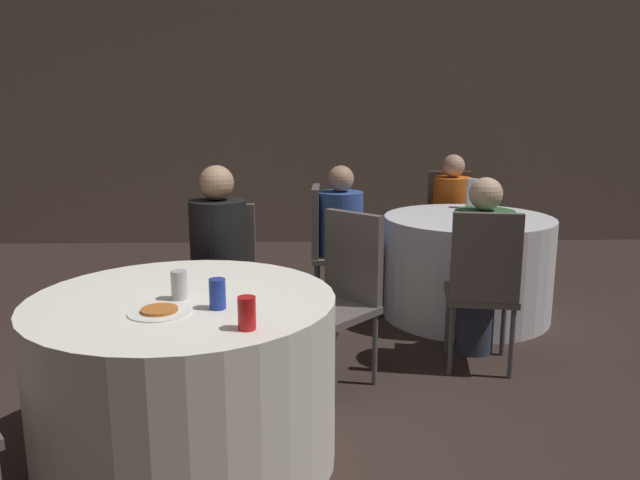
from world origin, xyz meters
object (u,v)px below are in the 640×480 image
(soda_can_red, at_px, (247,313))
(person_blue_shirt, at_px, (350,240))
(table_far, at_px, (466,266))
(soda_can_silver, at_px, (179,285))
(chair_near_northeast, at_px, (344,284))
(person_green_jacket, at_px, (480,269))
(soda_can_blue, at_px, (217,294))
(chair_far_west, at_px, (327,240))
(person_orange_shirt, at_px, (452,220))
(chair_near_north, at_px, (222,272))
(table_near, at_px, (186,379))
(pizza_plate_near, at_px, (159,311))
(chair_far_north, at_px, (450,216))
(bottle_far, at_px, (472,193))
(chair_far_south, at_px, (483,279))
(person_black_shirt, at_px, (218,272))

(soda_can_red, bearing_deg, person_blue_shirt, 76.52)
(table_far, relative_size, soda_can_silver, 10.04)
(chair_near_northeast, xyz_separation_m, person_green_jacket, (0.83, 0.26, 0.01))
(table_far, relative_size, soda_can_blue, 10.04)
(person_blue_shirt, relative_size, soda_can_blue, 9.12)
(chair_near_northeast, xyz_separation_m, chair_far_west, (-0.04, 1.17, 0.00))
(person_orange_shirt, xyz_separation_m, soda_can_silver, (-1.82, -2.76, 0.24))
(chair_near_north, bearing_deg, table_near, 90.00)
(person_blue_shirt, bearing_deg, soda_can_red, -10.05)
(chair_near_north, distance_m, pizza_plate_near, 1.28)
(person_blue_shirt, xyz_separation_m, pizza_plate_near, (-0.92, -2.14, 0.19))
(table_far, distance_m, soda_can_blue, 2.60)
(chair_far_west, height_order, pizza_plate_near, chair_far_west)
(soda_can_blue, bearing_deg, chair_far_north, 61.58)
(chair_near_northeast, xyz_separation_m, soda_can_red, (-0.43, -1.17, 0.24))
(table_far, relative_size, pizza_plate_near, 4.97)
(chair_far_north, relative_size, soda_can_red, 7.87)
(chair_far_west, relative_size, soda_can_red, 7.87)
(chair_far_north, height_order, soda_can_silver, chair_far_north)
(table_far, relative_size, bottle_far, 5.34)
(table_near, relative_size, person_green_jacket, 1.14)
(pizza_plate_near, height_order, soda_can_red, soda_can_red)
(soda_can_red, height_order, bottle_far, bottle_far)
(chair_far_south, height_order, person_green_jacket, person_green_jacket)
(table_far, relative_size, chair_far_south, 1.28)
(chair_far_west, xyz_separation_m, soda_can_blue, (-0.52, -2.10, 0.24))
(table_far, bearing_deg, soda_can_silver, -132.10)
(chair_far_west, xyz_separation_m, person_orange_shirt, (1.12, 0.79, 0.00))
(chair_far_south, distance_m, chair_far_west, 1.37)
(chair_far_west, bearing_deg, chair_near_northeast, 5.55)
(table_near, xyz_separation_m, pizza_plate_near, (-0.05, -0.20, 0.38))
(person_black_shirt, bearing_deg, person_green_jacket, -173.23)
(chair_far_south, height_order, pizza_plate_near, chair_far_south)
(table_far, xyz_separation_m, person_black_shirt, (-1.69, -0.98, 0.24))
(pizza_plate_near, bearing_deg, soda_can_red, -28.60)
(bottle_far, bearing_deg, pizza_plate_near, -127.32)
(chair_near_northeast, distance_m, chair_near_north, 0.76)
(soda_can_red, bearing_deg, person_black_shirt, 102.12)
(bottle_far, bearing_deg, chair_near_northeast, -126.23)
(person_black_shirt, relative_size, soda_can_blue, 9.89)
(chair_near_north, distance_m, soda_can_silver, 1.12)
(table_far, bearing_deg, person_green_jacket, -100.07)
(chair_near_northeast, xyz_separation_m, person_orange_shirt, (1.07, 1.96, 0.00))
(chair_far_west, bearing_deg, pizza_plate_near, -15.68)
(chair_far_south, bearing_deg, chair_near_northeast, -163.14)
(person_green_jacket, xyz_separation_m, pizza_plate_near, (-1.62, -1.23, 0.17))
(pizza_plate_near, height_order, soda_can_blue, soda_can_blue)
(chair_near_northeast, xyz_separation_m, soda_can_blue, (-0.57, -0.93, 0.24))
(chair_far_north, height_order, person_green_jacket, person_green_jacket)
(person_blue_shirt, bearing_deg, bottle_far, 113.44)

